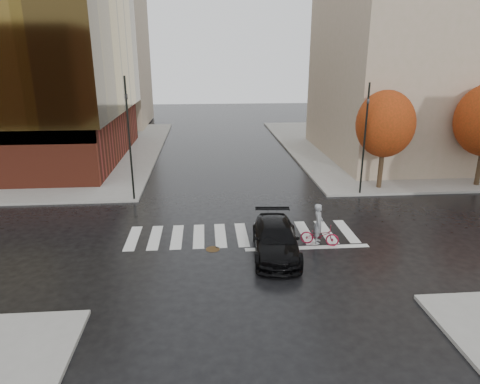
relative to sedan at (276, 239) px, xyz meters
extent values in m
plane|color=black|center=(-1.37, 1.80, -0.73)|extent=(120.00, 120.00, 0.00)
cube|color=gray|center=(19.63, 22.80, -0.66)|extent=(30.00, 30.00, 0.15)
cube|color=silver|center=(-1.37, 2.30, -0.73)|extent=(12.00, 3.00, 0.01)
cube|color=tan|center=(15.63, 18.80, 8.42)|extent=(16.00, 16.00, 18.00)
cube|color=tan|center=(-17.37, 38.80, 9.42)|extent=(14.00, 12.00, 20.00)
cylinder|color=#322516|center=(8.63, 9.20, 0.82)|extent=(0.32, 0.32, 2.80)
ellipsoid|color=#AE3310|center=(8.63, 9.20, 3.74)|extent=(3.80, 3.80, 4.37)
cylinder|color=#322516|center=(15.63, 9.20, 0.82)|extent=(0.32, 0.32, 2.80)
imported|color=black|center=(0.00, 0.00, 0.00)|extent=(2.46, 5.20, 1.47)
imported|color=maroon|center=(2.28, 0.80, -0.25)|extent=(1.95, 1.20, 0.97)
imported|color=gray|center=(2.18, 0.80, 0.38)|extent=(0.68, 0.83, 1.97)
cylinder|color=black|center=(-7.67, 8.10, 3.16)|extent=(0.12, 0.12, 7.49)
imported|color=black|center=(-7.67, 8.10, 5.87)|extent=(0.22, 0.20, 0.94)
cylinder|color=black|center=(6.91, 8.10, 2.93)|extent=(0.12, 0.12, 7.03)
imported|color=black|center=(6.91, 8.10, 5.48)|extent=(0.16, 0.19, 0.88)
cylinder|color=orange|center=(-10.98, 11.80, -0.31)|extent=(0.22, 0.22, 0.54)
sphere|color=orange|center=(-10.98, 11.80, -0.05)|extent=(0.23, 0.23, 0.23)
cylinder|color=#4D361B|center=(-2.90, 0.70, -0.73)|extent=(0.79, 0.79, 0.01)
camera|label=1|loc=(-3.13, -17.79, 8.15)|focal=32.00mm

